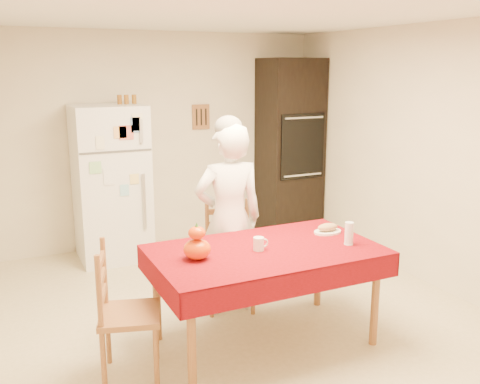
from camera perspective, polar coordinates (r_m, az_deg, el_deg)
floor at (r=4.77m, az=-0.30°, el=-12.80°), size 4.50×4.50×0.00m
room_shell at (r=4.32m, az=-0.34°, el=6.97°), size 4.02×4.52×2.51m
refrigerator at (r=6.01m, az=-13.58°, el=0.91°), size 0.75×0.74×1.70m
oven_cabinet at (r=6.83m, az=5.32°, el=4.78°), size 0.70×0.62×2.20m
dining_table at (r=4.05m, az=2.73°, el=-6.99°), size 1.70×1.00×0.76m
chair_far at (r=4.75m, az=-1.20°, el=-6.27°), size 0.52×0.50×0.95m
chair_left at (r=3.77m, az=-12.73°, el=-11.93°), size 0.50×0.52×0.95m
seated_woman at (r=4.55m, az=-1.18°, el=-2.95°), size 0.64×0.46×1.65m
coffee_mug at (r=3.97m, az=2.00°, el=-5.55°), size 0.08×0.08×0.10m
pumpkin_lower at (r=3.80m, az=-4.59°, el=-6.09°), size 0.20×0.20×0.15m
pumpkin_upper at (r=3.77m, az=-4.63°, el=-4.37°), size 0.12×0.12×0.09m
wine_glass at (r=4.17m, az=11.55°, el=-4.35°), size 0.07×0.07×0.18m
bread_plate at (r=4.45m, az=9.32°, el=-4.22°), size 0.24×0.24×0.02m
bread_loaf at (r=4.44m, az=9.34°, el=-3.72°), size 0.18×0.10×0.06m
spice_jar_left at (r=5.98m, az=-12.73°, el=9.60°), size 0.05×0.05×0.10m
spice_jar_mid at (r=5.99m, az=-12.03°, el=9.64°), size 0.05×0.05×0.10m
spice_jar_right at (r=6.01m, az=-11.23°, el=9.69°), size 0.05×0.05×0.10m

